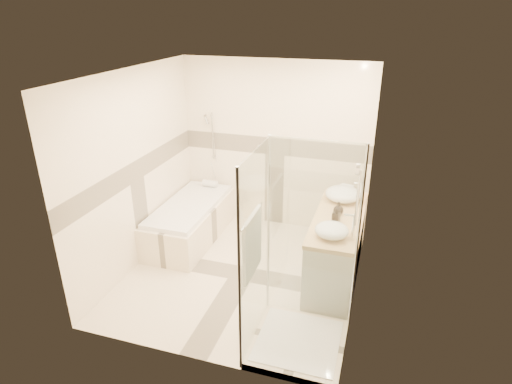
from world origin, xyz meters
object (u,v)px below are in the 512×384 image
(vessel_sink_near, at_px, (343,194))
(vessel_sink_far, at_px, (332,230))
(vanity, at_px, (337,247))
(amenity_bottle_a, at_px, (336,215))
(shower_enclosure, at_px, (290,299))
(bathtub, at_px, (190,219))
(amenity_bottle_b, at_px, (339,208))

(vessel_sink_near, distance_m, vessel_sink_far, 0.98)
(vanity, relative_size, amenity_bottle_a, 8.99)
(vanity, bearing_deg, vessel_sink_near, 92.47)
(shower_enclosure, height_order, vessel_sink_near, shower_enclosure)
(bathtub, height_order, vanity, vanity)
(amenity_bottle_b, bearing_deg, vessel_sink_far, -90.00)
(vessel_sink_near, xyz_separation_m, vessel_sink_far, (0.00, -0.98, -0.02))
(bathtub, bearing_deg, vanity, -9.25)
(vessel_sink_far, relative_size, amenity_bottle_a, 2.06)
(vessel_sink_far, bearing_deg, vessel_sink_near, 90.00)
(vanity, distance_m, amenity_bottle_a, 0.54)
(amenity_bottle_b, bearing_deg, bathtub, 171.79)
(vessel_sink_near, relative_size, vessel_sink_far, 1.21)
(vessel_sink_near, height_order, amenity_bottle_a, amenity_bottle_a)
(amenity_bottle_b, bearing_deg, vanity, -64.85)
(bathtub, height_order, vessel_sink_near, vessel_sink_near)
(shower_enclosure, xyz_separation_m, vessel_sink_far, (0.27, 0.75, 0.42))
(vanity, height_order, shower_enclosure, shower_enclosure)
(vanity, distance_m, vessel_sink_near, 0.69)
(vessel_sink_near, bearing_deg, shower_enclosure, -98.94)
(vessel_sink_far, bearing_deg, vanity, 87.79)
(shower_enclosure, relative_size, amenity_bottle_a, 11.32)
(shower_enclosure, xyz_separation_m, amenity_bottle_b, (0.27, 1.31, 0.42))
(shower_enclosure, bearing_deg, vessel_sink_far, 70.07)
(vessel_sink_near, height_order, amenity_bottle_b, vessel_sink_near)
(vessel_sink_far, height_order, amenity_bottle_b, amenity_bottle_b)
(bathtub, relative_size, vanity, 1.05)
(shower_enclosure, relative_size, vessel_sink_near, 4.55)
(vanity, height_order, vessel_sink_far, vessel_sink_far)
(vessel_sink_far, xyz_separation_m, amenity_bottle_b, (0.00, 0.56, 0.00))
(bathtub, xyz_separation_m, vanity, (2.15, -0.35, 0.12))
(vanity, relative_size, vessel_sink_near, 3.62)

